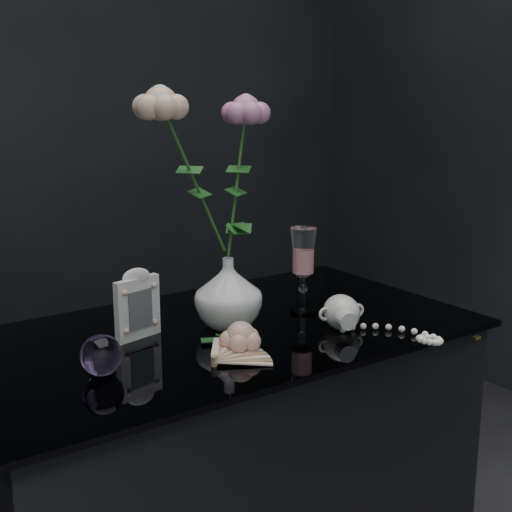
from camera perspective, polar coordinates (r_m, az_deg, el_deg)
table at (r=1.62m, az=-2.83°, el=-18.74°), size 1.05×0.58×0.76m
vase at (r=1.45m, az=-2.23°, el=-2.94°), size 0.17×0.17×0.15m
wine_glass at (r=1.55m, az=3.79°, el=-1.16°), size 0.06×0.06×0.19m
picture_frame at (r=1.41m, az=-9.48°, el=-3.76°), size 0.12×0.10×0.14m
paperweight at (r=1.25m, az=-12.28°, el=-7.76°), size 0.09×0.09×0.07m
paper_fan at (r=1.27m, az=-3.35°, el=-8.32°), size 0.23×0.19×0.02m
loose_rose at (r=1.33m, az=-1.23°, el=-6.49°), size 0.16×0.19×0.06m
pearl_jar at (r=1.46m, az=6.87°, el=-4.36°), size 0.31×0.32×0.07m
roses at (r=1.38m, az=-3.57°, el=7.36°), size 0.30×0.13×0.39m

